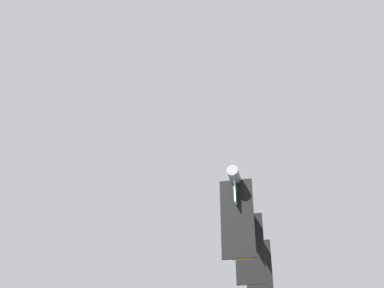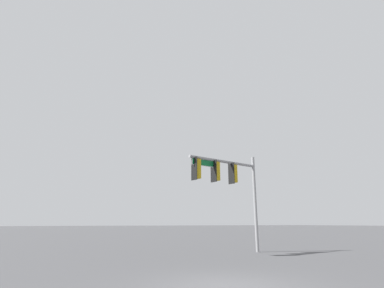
# 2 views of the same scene
# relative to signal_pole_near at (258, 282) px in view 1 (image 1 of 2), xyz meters

# --- Properties ---
(signal_pole_near) EXTENTS (5.23, 1.21, 5.96)m
(signal_pole_near) POSITION_rel_signal_pole_near_xyz_m (0.00, 0.00, 0.00)
(signal_pole_near) COLOR gray
(signal_pole_near) RESTS_ON ground_plane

